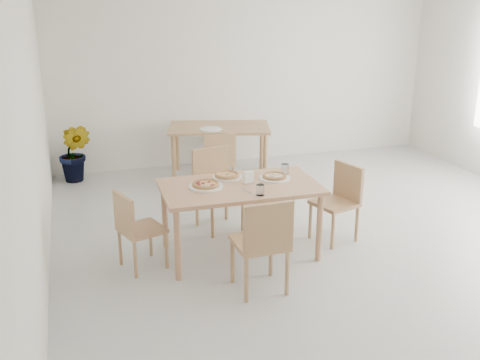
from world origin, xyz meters
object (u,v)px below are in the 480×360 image
object	(u,v)px
chair_back_s	(218,159)
chair_back_n	(217,133)
chair_south	(263,240)
napkin_holder	(248,178)
plate_pepperoni	(206,186)
potted_plant	(75,153)
chair_north	(216,183)
tumbler_b	(260,190)
pizza_mushroom	(275,176)
plate_empty	(211,129)
pizza_margherita	(227,175)
second_table	(219,132)
main_table	(240,192)
plate_margherita	(227,177)
pizza_pepperoni	(206,184)
chair_east	(340,197)
plate_mushroom	(275,178)
chair_west	(135,226)
tumbler_a	(285,169)

from	to	relation	value
chair_back_s	chair_back_n	distance (m)	1.47
chair_south	napkin_holder	bearing A→B (deg)	-100.99
plate_pepperoni	potted_plant	bearing A→B (deg)	112.63
chair_north	tumbler_b	size ratio (longest dim) A/B	8.73
pizza_mushroom	plate_empty	distance (m)	2.26
tumbler_b	pizza_margherita	bearing A→B (deg)	104.85
pizza_margherita	chair_back_n	distance (m)	3.07
pizza_margherita	napkin_holder	bearing A→B (deg)	-58.17
chair_north	plate_empty	bearing A→B (deg)	64.37
pizza_margherita	second_table	xyz separation A→B (m)	(0.52, 2.26, -0.12)
main_table	plate_empty	distance (m)	2.36
tumbler_b	plate_margherita	bearing A→B (deg)	104.85
plate_margherita	plate_empty	size ratio (longest dim) A/B	1.01
chair_south	chair_north	size ratio (longest dim) A/B	1.00
main_table	pizza_mushroom	size ratio (longest dim) A/B	5.79
pizza_margherita	pizza_mushroom	size ratio (longest dim) A/B	1.15
pizza_pepperoni	tumbler_b	bearing A→B (deg)	-40.07
pizza_margherita	chair_back_s	distance (m)	1.61
main_table	second_table	world-z (taller)	same
pizza_mushroom	second_table	size ratio (longest dim) A/B	0.17
pizza_mushroom	potted_plant	xyz separation A→B (m)	(-1.93, 2.82, -0.36)
pizza_margherita	plate_margherita	bearing A→B (deg)	0.00
tumbler_b	napkin_holder	xyz separation A→B (m)	(-0.01, 0.35, 0.01)
napkin_holder	second_table	xyz separation A→B (m)	(0.37, 2.50, -0.15)
pizza_margherita	napkin_holder	distance (m)	0.29
chair_east	plate_empty	bearing A→B (deg)	-176.81
tumbler_b	pizza_pepperoni	bearing A→B (deg)	139.93
pizza_margherita	tumbler_b	xyz separation A→B (m)	(0.16, -0.59, 0.02)
plate_pepperoni	chair_back_s	distance (m)	1.89
plate_mushroom	pizza_mushroom	world-z (taller)	pizza_mushroom
second_table	pizza_pepperoni	bearing A→B (deg)	-93.13
plate_pepperoni	chair_back_s	xyz separation A→B (m)	(0.60, 1.77, -0.27)
chair_south	second_table	distance (m)	3.38
pizza_mushroom	plate_margherita	bearing A→B (deg)	158.72
chair_south	plate_pepperoni	distance (m)	0.94
pizza_mushroom	tumbler_b	xyz separation A→B (m)	(-0.30, -0.41, 0.02)
chair_west	chair_back_n	world-z (taller)	chair_back_n
chair_west	potted_plant	bearing A→B (deg)	-9.77
chair_east	pizza_pepperoni	bearing A→B (deg)	-106.42
plate_pepperoni	potted_plant	world-z (taller)	potted_plant
main_table	potted_plant	xyz separation A→B (m)	(-1.53, 2.90, -0.25)
tumbler_a	plate_mushroom	bearing A→B (deg)	-142.32
napkin_holder	chair_back_s	xyz separation A→B (m)	(0.17, 1.79, -0.32)
chair_south	pizza_mushroom	world-z (taller)	chair_south
main_table	pizza_margherita	distance (m)	0.29
napkin_holder	potted_plant	bearing A→B (deg)	107.68
chair_south	chair_north	distance (m)	1.60
main_table	tumbler_b	world-z (taller)	tumbler_b
napkin_holder	chair_east	bearing A→B (deg)	-9.64
plate_pepperoni	second_table	distance (m)	2.61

